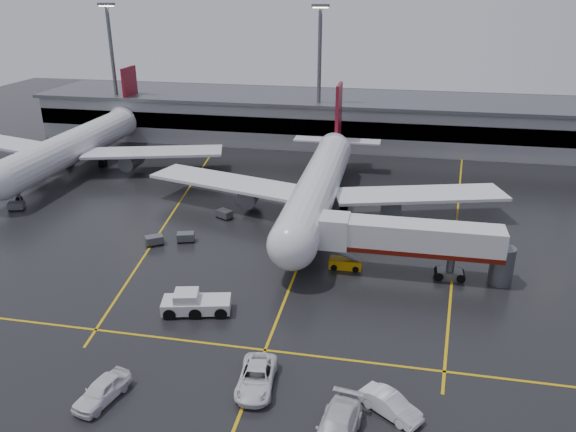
# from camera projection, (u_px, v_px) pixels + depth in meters

# --- Properties ---
(ground) EXTENTS (220.00, 220.00, 0.00)m
(ground) POSITION_uv_depth(u_px,v_px,m) (308.00, 242.00, 67.31)
(ground) COLOR black
(ground) RESTS_ON ground
(apron_line_centre) EXTENTS (0.25, 90.00, 0.02)m
(apron_line_centre) POSITION_uv_depth(u_px,v_px,m) (308.00, 242.00, 67.30)
(apron_line_centre) COLOR gold
(apron_line_centre) RESTS_ON ground
(apron_line_stop) EXTENTS (60.00, 0.25, 0.02)m
(apron_line_stop) POSITION_uv_depth(u_px,v_px,m) (265.00, 350.00, 47.34)
(apron_line_stop) COLOR gold
(apron_line_stop) RESTS_ON ground
(apron_line_left) EXTENTS (9.99, 69.35, 0.02)m
(apron_line_left) POSITION_uv_depth(u_px,v_px,m) (180.00, 201.00, 79.97)
(apron_line_left) COLOR gold
(apron_line_left) RESTS_ON ground
(apron_line_right) EXTENTS (7.57, 69.64, 0.02)m
(apron_line_right) POSITION_uv_depth(u_px,v_px,m) (457.00, 221.00, 73.14)
(apron_line_right) COLOR gold
(apron_line_right) RESTS_ON ground
(terminal) EXTENTS (122.00, 19.00, 8.60)m
(terminal) POSITION_uv_depth(u_px,v_px,m) (348.00, 119.00, 109.16)
(terminal) COLOR gray
(terminal) RESTS_ON ground
(light_mast_left) EXTENTS (3.00, 1.20, 25.45)m
(light_mast_left) POSITION_uv_depth(u_px,v_px,m) (113.00, 64.00, 108.02)
(light_mast_left) COLOR #595B60
(light_mast_left) RESTS_ON ground
(light_mast_mid) EXTENTS (3.00, 1.20, 25.45)m
(light_mast_mid) POSITION_uv_depth(u_px,v_px,m) (319.00, 69.00, 100.82)
(light_mast_mid) COLOR #595B60
(light_mast_mid) RESTS_ON ground
(main_airliner) EXTENTS (48.80, 45.60, 14.10)m
(main_airliner) POSITION_uv_depth(u_px,v_px,m) (320.00, 183.00, 74.51)
(main_airliner) COLOR silver
(main_airliner) RESTS_ON ground
(second_airliner) EXTENTS (48.80, 45.60, 14.10)m
(second_airliner) POSITION_uv_depth(u_px,v_px,m) (79.00, 144.00, 92.95)
(second_airliner) COLOR silver
(second_airliner) RESTS_ON ground
(jet_bridge) EXTENTS (19.90, 3.40, 6.05)m
(jet_bridge) POSITION_uv_depth(u_px,v_px,m) (412.00, 241.00, 58.23)
(jet_bridge) COLOR silver
(jet_bridge) RESTS_ON ground
(pushback_tractor) EXTENTS (6.72, 3.96, 2.26)m
(pushback_tractor) POSITION_uv_depth(u_px,v_px,m) (194.00, 304.00, 52.51)
(pushback_tractor) COLOR silver
(pushback_tractor) RESTS_ON ground
(belt_loader) EXTENTS (3.48, 1.65, 2.20)m
(belt_loader) POSITION_uv_depth(u_px,v_px,m) (345.00, 263.00, 60.94)
(belt_loader) COLOR #CC8C06
(belt_loader) RESTS_ON ground
(service_van_a) EXTENTS (3.17, 6.00, 1.61)m
(service_van_a) POSITION_uv_depth(u_px,v_px,m) (256.00, 378.00, 42.77)
(service_van_a) COLOR white
(service_van_a) RESTS_ON ground
(service_van_b) EXTENTS (3.50, 6.67, 1.85)m
(service_van_b) POSITION_uv_depth(u_px,v_px,m) (337.00, 429.00, 37.67)
(service_van_b) COLOR silver
(service_van_b) RESTS_ON ground
(service_van_c) EXTENTS (4.81, 4.07, 1.56)m
(service_van_c) POSITION_uv_depth(u_px,v_px,m) (390.00, 405.00, 40.07)
(service_van_c) COLOR white
(service_van_c) RESTS_ON ground
(service_van_d) EXTENTS (3.07, 5.26, 1.68)m
(service_van_d) POSITION_uv_depth(u_px,v_px,m) (102.00, 390.00, 41.38)
(service_van_d) COLOR white
(service_van_d) RESTS_ON ground
(baggage_cart_a) EXTENTS (2.28, 1.81, 1.12)m
(baggage_cart_a) POSITION_uv_depth(u_px,v_px,m) (186.00, 237.00, 67.19)
(baggage_cart_a) COLOR #595B60
(baggage_cart_a) RESTS_ON ground
(baggage_cart_b) EXTENTS (2.38, 2.21, 1.12)m
(baggage_cart_b) POSITION_uv_depth(u_px,v_px,m) (154.00, 240.00, 66.37)
(baggage_cart_b) COLOR #595B60
(baggage_cart_b) RESTS_ON ground
(baggage_cart_c) EXTENTS (2.38, 2.11, 1.12)m
(baggage_cart_c) POSITION_uv_depth(u_px,v_px,m) (224.00, 214.00, 73.96)
(baggage_cart_c) COLOR #595B60
(baggage_cart_c) RESTS_ON ground
(baggage_cart_d) EXTENTS (2.26, 1.75, 1.12)m
(baggage_cart_d) POSITION_uv_depth(u_px,v_px,m) (6.00, 187.00, 83.57)
(baggage_cart_d) COLOR #595B60
(baggage_cart_d) RESTS_ON ground
(baggage_cart_e) EXTENTS (2.29, 1.81, 1.12)m
(baggage_cart_e) POSITION_uv_depth(u_px,v_px,m) (16.00, 206.00, 76.69)
(baggage_cart_e) COLOR #595B60
(baggage_cart_e) RESTS_ON ground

